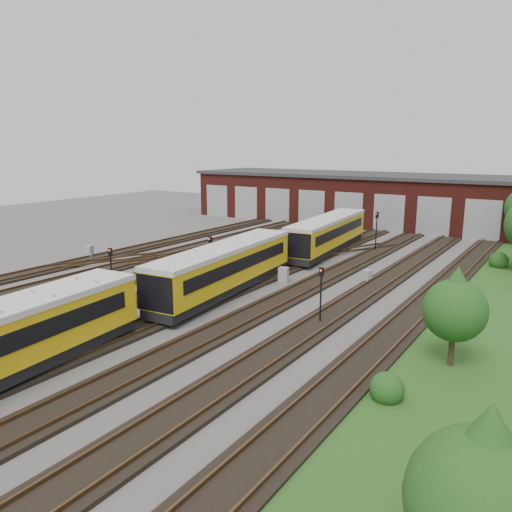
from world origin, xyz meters
The scene contains 17 objects.
ground centered at (0.00, 0.00, 0.00)m, with size 120.00×120.00×0.00m, color #4E4B48.
track_network centered at (-0.17, 0.59, 0.11)m, with size 30.40×70.00×0.33m.
maintenance_shed centered at (-0.01, 39.97, 3.20)m, with size 51.00×12.50×6.35m.
metro_train centered at (2.00, 3.77, 1.89)m, with size 4.03×46.89×3.04m.
signal_mast_0 centered at (-5.22, 0.24, 1.93)m, with size 0.29×0.28×3.00m.
signal_mast_1 centered at (-1.27, 6.35, 2.11)m, with size 0.30×0.29×3.27m.
signal_mast_2 centered at (5.54, 22.95, 2.41)m, with size 0.33×0.31×3.79m.
signal_mast_3 centered at (9.93, 2.11, 2.09)m, with size 0.25×0.24×3.29m.
relay_cabinet_0 centered at (-15.00, 6.08, 0.56)m, with size 0.67×0.56×1.12m, color #9C9EA1.
relay_cabinet_1 centered at (-5.28, 21.10, 0.46)m, with size 0.55×0.46×0.92m, color #9C9EA1.
relay_cabinet_2 centered at (-5.59, 11.50, 0.46)m, with size 0.56×0.46×0.93m, color #9C9EA1.
relay_cabinet_3 centered at (8.94, 11.96, 0.47)m, with size 0.57×0.47×0.95m, color #9C9EA1.
relay_cabinet_4 centered at (3.82, 8.48, 0.57)m, with size 0.69×0.57×1.15m, color #9C9EA1.
tree_3 centered at (17.38, 0.39, 3.02)m, with size 2.84×2.84×4.70m.
tree_4 centered at (20.65, -12.58, 3.30)m, with size 3.10×3.10×5.13m.
bush_0 centered at (16.00, -4.30, 0.68)m, with size 1.36×1.36×1.36m, color #154413.
bush_1 centered at (16.35, 22.41, 0.77)m, with size 1.53×1.53×1.53m, color #154413.
Camera 1 is at (21.61, -22.26, 9.88)m, focal length 35.00 mm.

